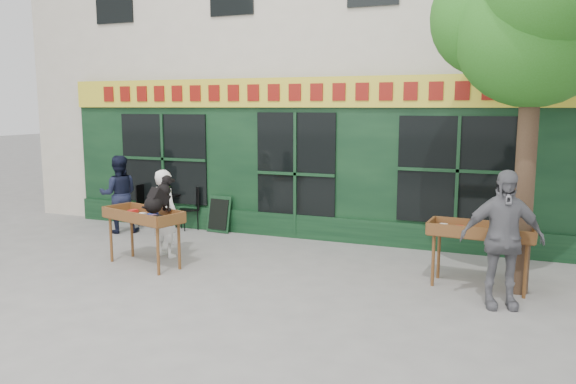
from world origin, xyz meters
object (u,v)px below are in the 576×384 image
Objects in this scene: book_cart_center at (143,219)px; dog at (158,193)px; book_cart_right at (481,235)px; man_right at (502,239)px; man_left at (119,194)px; woman at (165,213)px; bistro_table at (168,204)px.

book_cart_center is 2.69× the size of dog.
book_cart_right is 0.81× the size of man_right.
woman is at bearing 111.44° from man_left.
book_cart_center is 0.85× the size of man_right.
dog is at bearing 8.72° from book_cart_center.
book_cart_right is 2.03× the size of bistro_table.
book_cart_right is (5.08, 0.92, -0.47)m from dog.
man_right is 1.13× the size of man_left.
book_cart_right is (5.43, 0.87, 0.00)m from book_cart_center.
book_cart_center reaches higher than bistro_table.
man_left is (-7.49, 1.08, 0.02)m from book_cart_right.
dog is at bearing 165.83° from man_right.
man_right is at bearing -64.21° from book_cart_right.
dog is 0.36× the size of man_left.
book_cart_center is at bearing 106.85° from woman.
dog is 0.92m from woman.
bistro_table is (-7.09, 2.64, -0.40)m from man_right.
man_right reaches higher than bistro_table.
man_right is 2.50× the size of bistro_table.
woman is at bearing 133.42° from dog.
woman reaches higher than bistro_table.
woman is 2.44m from man_left.
dog is 3.37m from bistro_table.
man_left is at bearing 157.08° from dog.
bistro_table is (-1.36, 2.11, -0.26)m from woman.
man_left reaches higher than bistro_table.
man_left is (-2.06, 1.30, 0.04)m from woman.
book_cart_center is 2.13× the size of bistro_table.
book_cart_right is at bearing 95.79° from man_right.
woman is 2.53m from bistro_table.
man_left is at bearing 153.33° from book_cart_center.
man_left is at bearing -15.52° from woman.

